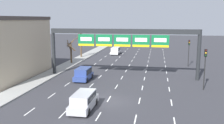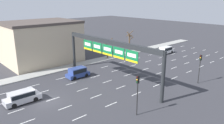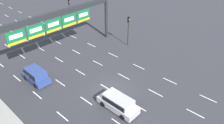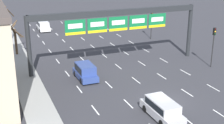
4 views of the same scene
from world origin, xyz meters
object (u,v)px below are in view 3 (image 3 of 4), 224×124
(suv_silver, at_px, (118,102))
(suv_blue, at_px, (36,75))
(traffic_light_mid_block, at_px, (128,26))
(sign_gantry, at_px, (52,22))
(traffic_light_near_gantry, at_px, (69,7))

(suv_silver, relative_size, suv_blue, 1.16)
(suv_blue, relative_size, traffic_light_mid_block, 0.82)
(sign_gantry, height_order, suv_blue, sign_gantry)
(sign_gantry, bearing_deg, traffic_light_mid_block, -24.90)
(sign_gantry, xyz_separation_m, traffic_light_near_gantry, (10.60, 10.29, -2.34))
(suv_blue, distance_m, traffic_light_mid_block, 16.15)
(suv_silver, xyz_separation_m, traffic_light_near_gantry, (12.39, 24.18, 2.52))
(sign_gantry, relative_size, suv_silver, 4.63)
(sign_gantry, xyz_separation_m, suv_blue, (-5.12, -2.88, -4.80))
(sign_gantry, distance_m, suv_blue, 7.59)
(traffic_light_near_gantry, distance_m, traffic_light_mid_block, 15.25)
(suv_blue, bearing_deg, suv_silver, -73.14)
(suv_silver, height_order, suv_blue, suv_blue)
(suv_silver, height_order, traffic_light_mid_block, traffic_light_mid_block)
(sign_gantry, xyz_separation_m, traffic_light_mid_block, (10.68, -4.96, -2.22))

